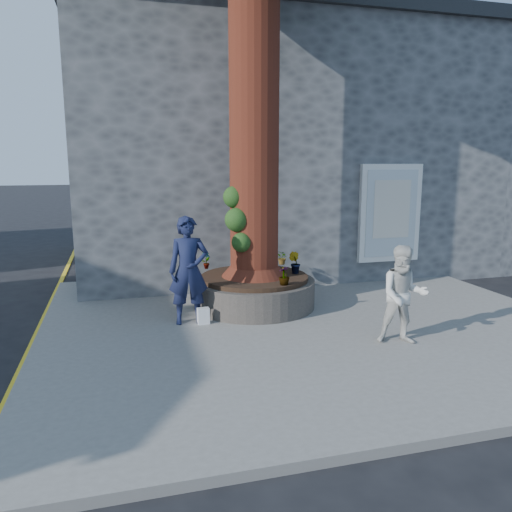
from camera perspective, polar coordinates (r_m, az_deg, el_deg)
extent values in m
plane|color=black|center=(7.66, -2.06, -11.13)|extent=(120.00, 120.00, 0.00)
cube|color=slate|center=(8.96, 5.87, -7.47)|extent=(9.00, 8.00, 0.12)
cube|color=yellow|center=(8.53, -24.42, -9.76)|extent=(0.10, 30.00, 0.01)
cube|color=#46494B|center=(14.71, 0.86, 11.32)|extent=(10.00, 8.00, 6.00)
cube|color=black|center=(15.08, 0.90, 23.38)|extent=(10.30, 8.30, 0.30)
cube|color=white|center=(11.73, 15.04, 4.74)|extent=(1.50, 0.12, 2.20)
cube|color=silver|center=(11.68, 15.19, 4.71)|extent=(1.25, 0.04, 1.95)
cube|color=silver|center=(11.66, 15.26, 5.19)|extent=(0.90, 0.02, 1.30)
cube|color=#46494B|center=(18.62, 25.63, 10.17)|extent=(6.00, 8.00, 6.00)
cylinder|color=black|center=(9.57, -0.20, -4.23)|extent=(2.30, 2.30, 0.52)
cylinder|color=black|center=(9.50, -0.20, -2.48)|extent=(2.04, 2.04, 0.08)
cylinder|color=#481C12|center=(9.38, -0.22, 20.67)|extent=(0.90, 0.90, 7.50)
cone|color=#481C12|center=(9.41, -0.20, -0.17)|extent=(1.24, 1.24, 0.70)
sphere|color=#173913|center=(9.02, -2.21, 4.16)|extent=(0.44, 0.44, 0.44)
sphere|color=#173913|center=(8.99, -1.67, 1.57)|extent=(0.36, 0.36, 0.36)
sphere|color=#173913|center=(9.09, -2.52, 6.75)|extent=(0.40, 0.40, 0.40)
imported|color=#141A39|center=(8.51, -7.72, -1.65)|extent=(0.71, 0.49, 1.84)
imported|color=silver|center=(7.84, 16.50, -4.31)|extent=(0.88, 0.78, 1.51)
cube|color=white|center=(8.61, -6.04, -6.83)|extent=(0.21, 0.13, 0.28)
imported|color=gray|center=(10.10, -5.72, -0.39)|extent=(0.24, 0.24, 0.38)
imported|color=gray|center=(9.65, 4.42, -0.78)|extent=(0.32, 0.32, 0.42)
imported|color=gray|center=(8.75, 3.24, -2.25)|extent=(0.25, 0.25, 0.34)
imported|color=gray|center=(10.50, 3.05, -0.20)|extent=(0.32, 0.33, 0.28)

